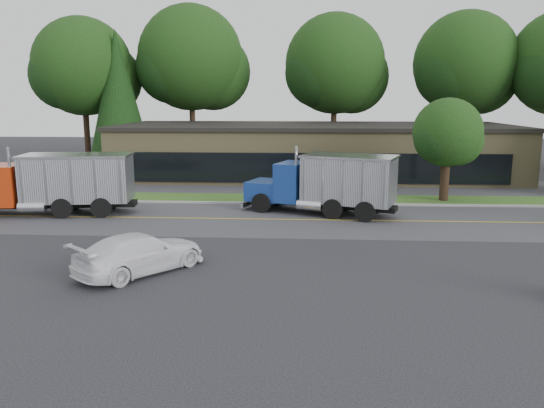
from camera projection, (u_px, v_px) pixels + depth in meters
The scene contains 16 objects.
ground at pixel (274, 274), 19.67m from camera, with size 140.00×140.00×0.00m, color #39393F.
road at pixel (283, 220), 28.48m from camera, with size 60.00×8.00×0.02m, color #4E4E52.
center_line at pixel (283, 220), 28.48m from camera, with size 60.00×0.12×0.01m, color gold.
curb at pixel (286, 204), 32.60m from camera, with size 60.00×0.30×0.12m, color #9E9E99.
grass_verge at pixel (287, 199), 34.36m from camera, with size 60.00×3.40×0.03m, color #28571D.
far_parking at pixel (289, 186), 39.25m from camera, with size 60.00×7.00×0.02m, color #4E4E52.
strip_mall at pixel (315, 152), 44.63m from camera, with size 32.00×12.00×4.00m, color #93845A.
tree_far_a at pixel (85, 71), 50.51m from camera, with size 9.83×9.25×14.03m.
tree_far_b at pixel (193, 63), 51.74m from camera, with size 10.77×10.14×15.36m.
tree_far_c at pixel (336, 69), 51.04m from camera, with size 10.13×9.54×14.45m.
tree_far_d at pixel (466, 68), 49.39m from camera, with size 10.09×9.50×14.40m.
evergreen_left at pixel (118, 93), 48.61m from camera, with size 5.55×5.55×12.62m.
tree_verge at pixel (448, 136), 33.03m from camera, with size 4.54×4.27×6.47m.
dump_truck_red at pixel (53, 182), 29.49m from camera, with size 10.24×3.83×3.36m.
dump_truck_blue at pixel (328, 182), 29.53m from camera, with size 8.73×5.21×3.36m.
rally_car at pixel (140, 253), 19.77m from camera, with size 2.06×5.08×1.47m, color white.
Camera 1 is at (1.02, -18.76, 6.38)m, focal length 35.00 mm.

